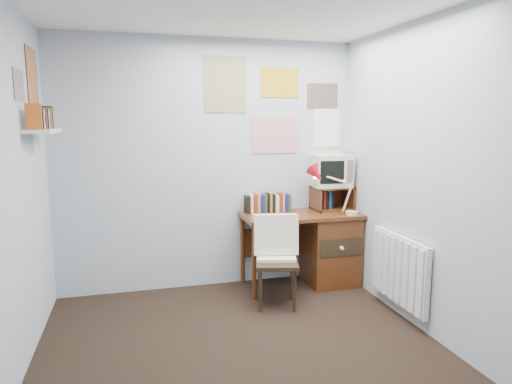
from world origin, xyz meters
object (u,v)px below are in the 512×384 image
Objects in this scene: radiator at (399,270)px; wall_shelf at (43,131)px; tv_riser at (332,198)px; desk_lamp at (352,193)px; desk at (325,245)px; desk_chair at (277,263)px; crt_tv at (330,169)px.

wall_shelf is (-2.86, 0.55, 1.20)m from radiator.
tv_riser is at bearing 10.32° from wall_shelf.
wall_shelf is (-2.78, -0.20, 0.64)m from desk_lamp.
radiator is (0.08, -0.75, -0.56)m from desk_lamp.
desk is 0.97m from radiator.
desk_lamp is 1.11× the size of tv_riser.
radiator is (0.17, -1.04, -0.47)m from tv_riser.
desk_chair is at bearing -145.11° from tv_riser.
desk is 0.80m from crt_tv.
desk_lamp is 0.94m from radiator.
desk is 0.51m from tv_riser.
desk_chair is 1.08m from radiator.
tv_riser is at bearing 99.28° from radiator.
desk_lamp reaches higher than desk_chair.
crt_tv is at bearing 10.82° from wall_shelf.
crt_tv reaches higher than desk_lamp.
desk_lamp reaches higher than desk.
wall_shelf is at bearing -167.28° from desk_lamp.
desk_chair reaches higher than radiator.
desk_chair is at bearing -146.73° from desk.
crt_tv is 2.75m from wall_shelf.
tv_riser is 1.15m from radiator.
desk is at bearing 147.53° from desk_lamp.
crt_tv is at bearing 53.27° from desk.
desk_lamp is 2.86m from wall_shelf.
desk_chair is at bearing 153.05° from radiator.
desk_chair is 2.03× the size of tv_riser.
desk reaches higher than radiator.
desk is at bearing 47.31° from desk_chair.
desk_chair is at bearing -1.85° from wall_shelf.
desk_lamp is (0.88, 0.26, 0.58)m from desk_chair.
wall_shelf is at bearing -169.68° from tv_riser.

